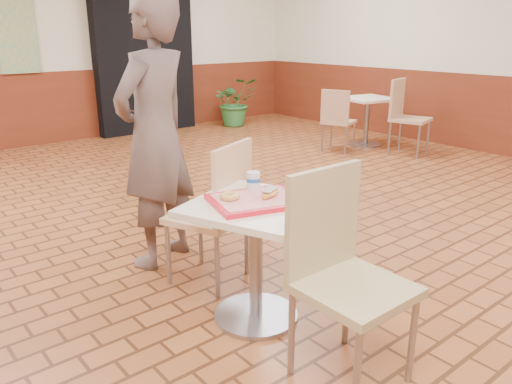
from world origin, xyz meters
TOP-DOWN VIEW (x-y plane):
  - room_shell at (0.00, 0.00)m, footprint 8.01×10.01m
  - wainscot_band at (0.00, 0.00)m, footprint 8.00×10.00m
  - corridor_doorway at (1.20, 4.88)m, footprint 1.60×0.22m
  - promo_poster at (-0.60, 4.94)m, footprint 0.50×0.03m
  - main_table at (-0.96, -0.45)m, footprint 0.65×0.65m
  - chair_main_front at (-0.95, -1.04)m, footprint 0.45×0.45m
  - chair_main_back at (-0.87, 0.03)m, footprint 0.55×0.55m
  - customer at (-0.99, 0.56)m, footprint 0.77×0.65m
  - serving_tray at (-0.96, -0.45)m, footprint 0.46×0.36m
  - ring_donut at (-1.08, -0.38)m, footprint 0.14×0.14m
  - long_john_donut at (-0.89, -0.48)m, footprint 0.15×0.12m
  - paper_cup at (-0.87, -0.32)m, footprint 0.08×0.08m
  - second_table at (3.07, 2.01)m, footprint 0.63×0.63m
  - chair_second_left at (2.45, 2.00)m, footprint 0.49×0.49m
  - chair_second_front at (3.06, 1.39)m, footprint 0.54×0.54m
  - potted_plant at (2.58, 4.40)m, footprint 0.89×0.82m

SIDE VIEW (x-z plane):
  - potted_plant at x=2.58m, z-range 0.00..0.81m
  - second_table at x=3.07m, z-range 0.12..0.79m
  - chair_second_left at x=2.45m, z-range 0.05..0.87m
  - main_table at x=-0.96m, z-range 0.12..0.81m
  - wainscot_band at x=0.00m, z-range 0.00..1.00m
  - chair_main_back at x=-0.87m, z-range 0.05..0.97m
  - chair_second_front at x=3.06m, z-range 0.06..1.02m
  - chair_main_front at x=-0.95m, z-range 0.06..1.03m
  - serving_tray at x=-0.96m, z-range 0.69..0.72m
  - ring_donut at x=-1.08m, z-range 0.72..0.75m
  - long_john_donut at x=-0.89m, z-range 0.72..0.76m
  - paper_cup at x=-0.87m, z-range 0.72..0.81m
  - customer at x=-0.99m, z-range 0.00..1.80m
  - corridor_doorway at x=1.20m, z-range 0.00..2.20m
  - room_shell at x=0.00m, z-range 0.00..3.00m
  - promo_poster at x=-0.60m, z-range 1.00..2.20m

